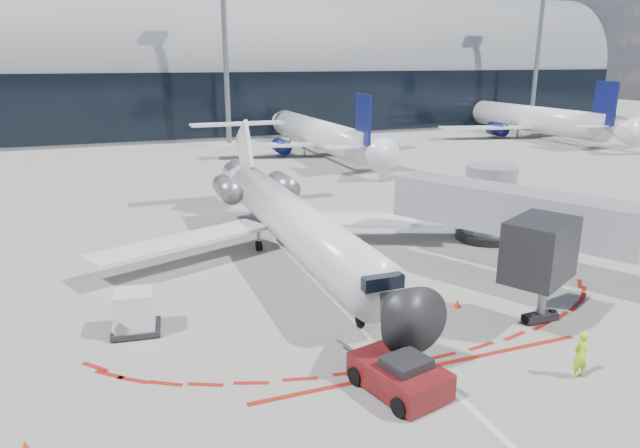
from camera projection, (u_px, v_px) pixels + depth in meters
name	position (u px, v px, depth m)	size (l,w,h in m)	color
ground	(320.00, 268.00, 31.98)	(260.00, 260.00, 0.00)	gray
apron_centerline	(308.00, 256.00, 33.78)	(0.25, 40.00, 0.01)	silver
apron_stop_bar	(427.00, 367.00, 21.65)	(14.00, 0.25, 0.01)	maroon
terminal_building	(172.00, 77.00, 88.00)	(150.00, 24.15, 24.00)	gray
jet_bridge	(504.00, 213.00, 31.75)	(10.03, 15.20, 4.90)	#97999F
light_mast_centre	(225.00, 49.00, 73.33)	(0.70, 0.70, 25.00)	slate
light_mast_east	(538.00, 51.00, 90.25)	(0.70, 0.70, 25.00)	slate
regional_jet	(288.00, 217.00, 33.46)	(22.89, 28.23, 7.07)	white
pushback_tug	(400.00, 375.00, 19.98)	(2.96, 5.49, 1.40)	#510B13
ramp_worker	(580.00, 355.00, 20.71)	(0.68, 0.45, 1.86)	#BFFC1A
uld_container	(135.00, 312.00, 24.15)	(2.18, 1.92, 1.88)	black
safety_cone_left	(25.00, 447.00, 16.85)	(0.32, 0.32, 0.44)	#FF3105
safety_cone_right	(457.00, 303.00, 26.78)	(0.31, 0.31, 0.43)	#FF3105
bg_airliner_1	(317.00, 113.00, 68.65)	(30.69, 32.49, 9.93)	white
bg_airliner_2	(528.00, 100.00, 84.76)	(33.24, 35.20, 10.75)	white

